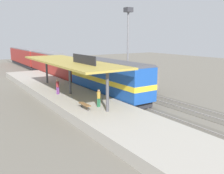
# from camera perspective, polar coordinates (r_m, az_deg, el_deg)

# --- Properties ---
(ground_plane) EXTENTS (120.00, 120.00, 0.00)m
(ground_plane) POSITION_cam_1_polar(r_m,az_deg,el_deg) (31.93, 1.27, -1.65)
(ground_plane) COLOR #666056
(track_near) EXTENTS (3.20, 110.00, 0.16)m
(track_near) POSITION_cam_1_polar(r_m,az_deg,el_deg) (30.86, -1.79, -2.07)
(track_near) COLOR #565249
(track_near) RESTS_ON ground
(track_far) EXTENTS (3.20, 110.00, 0.16)m
(track_far) POSITION_cam_1_polar(r_m,az_deg,el_deg) (33.43, 4.94, -1.02)
(track_far) COLOR #565249
(track_far) RESTS_ON ground
(platform) EXTENTS (6.00, 44.00, 0.90)m
(platform) POSITION_cam_1_polar(r_m,az_deg,el_deg) (28.70, -9.64, -2.44)
(platform) COLOR #9E998E
(platform) RESTS_ON ground
(station_canopy) EXTENTS (5.20, 18.00, 4.70)m
(station_canopy) POSITION_cam_1_polar(r_m,az_deg,el_deg) (27.90, -9.86, 5.68)
(station_canopy) COLOR #47474C
(station_canopy) RESTS_ON platform
(platform_bench) EXTENTS (0.44, 1.70, 0.50)m
(platform_bench) POSITION_cam_1_polar(r_m,az_deg,el_deg) (22.34, -6.40, -4.08)
(platform_bench) COLOR #333338
(platform_bench) RESTS_ON platform
(locomotive) EXTENTS (2.93, 14.43, 4.44)m
(locomotive) POSITION_cam_1_polar(r_m,az_deg,el_deg) (29.84, -1.17, 2.12)
(locomotive) COLOR #28282D
(locomotive) RESTS_ON track_near
(passenger_carriage_front) EXTENTS (2.90, 20.00, 4.24)m
(passenger_carriage_front) POSITION_cam_1_polar(r_m,az_deg,el_deg) (45.95, -13.28, 5.11)
(passenger_carriage_front) COLOR #28282D
(passenger_carriage_front) RESTS_ON track_near
(passenger_carriage_rear) EXTENTS (2.90, 20.00, 4.24)m
(passenger_carriage_rear) POSITION_cam_1_polar(r_m,az_deg,el_deg) (65.79, -19.63, 6.68)
(passenger_carriage_rear) COLOR #28282D
(passenger_carriage_rear) RESTS_ON track_near
(freight_car) EXTENTS (2.80, 12.00, 3.54)m
(freight_car) POSITION_cam_1_polar(r_m,az_deg,el_deg) (35.07, 2.41, 2.85)
(freight_car) COLOR #28282D
(freight_car) RESTS_ON track_far
(light_mast) EXTENTS (1.10, 1.10, 11.70)m
(light_mast) POSITION_cam_1_polar(r_m,az_deg,el_deg) (38.95, 3.79, 13.21)
(light_mast) COLOR slate
(light_mast) RESTS_ON ground
(person_waiting) EXTENTS (0.34, 0.34, 1.71)m
(person_waiting) POSITION_cam_1_polar(r_m,az_deg,el_deg) (28.46, -12.58, 0.22)
(person_waiting) COLOR #663375
(person_waiting) RESTS_ON platform
(person_walking) EXTENTS (0.34, 0.34, 1.71)m
(person_walking) POSITION_cam_1_polar(r_m,az_deg,el_deg) (22.82, -3.12, -2.36)
(person_walking) COLOR #23603D
(person_walking) RESTS_ON platform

